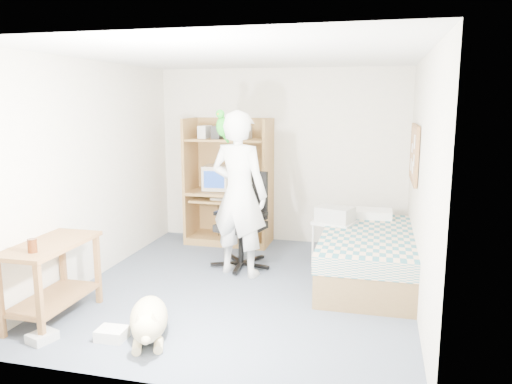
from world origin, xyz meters
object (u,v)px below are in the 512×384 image
bed (367,255)px  person (239,194)px  dog (149,319)px  printer_cart (334,237)px  computer_hutch (230,187)px  office_chair (243,233)px  side_desk (52,269)px

bed → person: person is taller
bed → dog: (-1.81, -1.95, -0.12)m
printer_cart → bed: bearing=-21.9°
computer_hutch → dog: (0.19, -3.07, -0.65)m
dog → office_chair: bearing=59.2°
side_desk → person: size_ratio=0.52×
office_chair → printer_cart: (1.11, 0.23, -0.03)m
computer_hutch → office_chair: 1.17m
side_desk → office_chair: bearing=55.8°
person → printer_cart: (1.08, 0.54, -0.59)m
side_desk → person: person is taller
computer_hutch → side_desk: bearing=-106.1°
office_chair → computer_hutch: bearing=129.7°
bed → printer_cart: size_ratio=3.45×
dog → person: bearing=56.8°
office_chair → person: (0.03, -0.31, 0.55)m
bed → office_chair: 1.53m
computer_hutch → dog: size_ratio=1.85×
side_desk → person: bearing=50.3°
bed → dog: bed is taller
office_chair → bed: bearing=8.8°
bed → dog: bearing=-132.8°
side_desk → dog: size_ratio=1.03×
person → office_chair: bearing=-69.8°
office_chair → dog: size_ratio=1.20×
dog → printer_cart: (1.39, 2.32, 0.22)m
office_chair → printer_cart: size_ratio=2.00×
person → printer_cart: size_ratio=3.32×
office_chair → printer_cart: office_chair is taller
person → computer_hutch: bearing=-54.6°
side_desk → office_chair: office_chair is taller
person → dog: (-0.32, -1.78, -0.80)m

